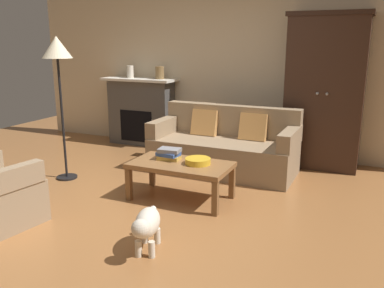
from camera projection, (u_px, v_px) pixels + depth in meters
The scene contains 12 objects.
ground_plane at pixel (155, 206), 4.34m from camera, with size 9.60×9.60×0.00m, color #9E6638.
back_wall at pixel (235, 62), 6.25m from camera, with size 7.20×0.10×2.80m, color beige.
fireplace at pixel (141, 111), 6.85m from camera, with size 1.26×0.48×1.12m.
armoire at pixel (325, 92), 5.48m from camera, with size 1.06×0.57×2.09m.
couch at pixel (224, 148), 5.45m from camera, with size 1.93×0.86×0.86m.
coffee_table at pixel (181, 168), 4.45m from camera, with size 1.10×0.60×0.42m.
fruit_bowl at pixel (198, 161), 4.39m from camera, with size 0.28×0.28×0.06m, color gold.
book_stack at pixel (169, 154), 4.55m from camera, with size 0.27×0.20×0.13m.
mantel_vase_cream at pixel (130, 72), 6.74m from camera, with size 0.11×0.11×0.20m, color beige.
mantel_vase_bronze at pixel (160, 73), 6.52m from camera, with size 0.14×0.14×0.20m, color olive.
floor_lamp at pixel (57, 56), 4.85m from camera, with size 0.36×0.36×1.77m.
dog at pixel (147, 225), 3.34m from camera, with size 0.31×0.55×0.39m.
Camera 1 is at (2.02, -3.52, 1.71)m, focal length 37.94 mm.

